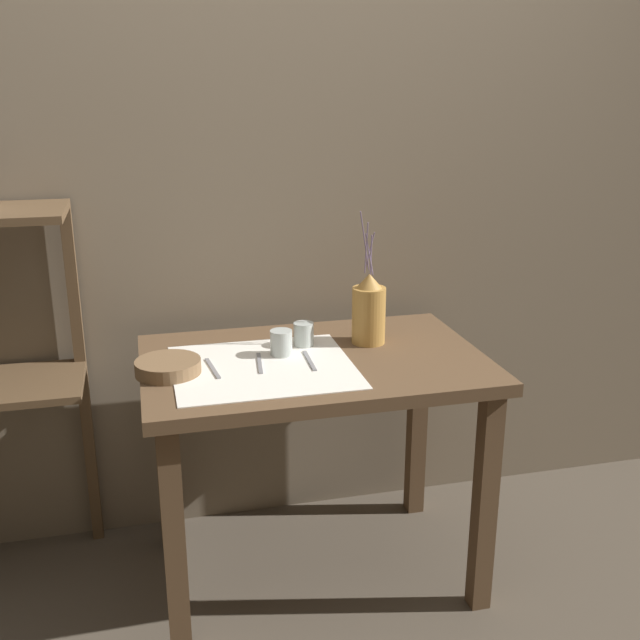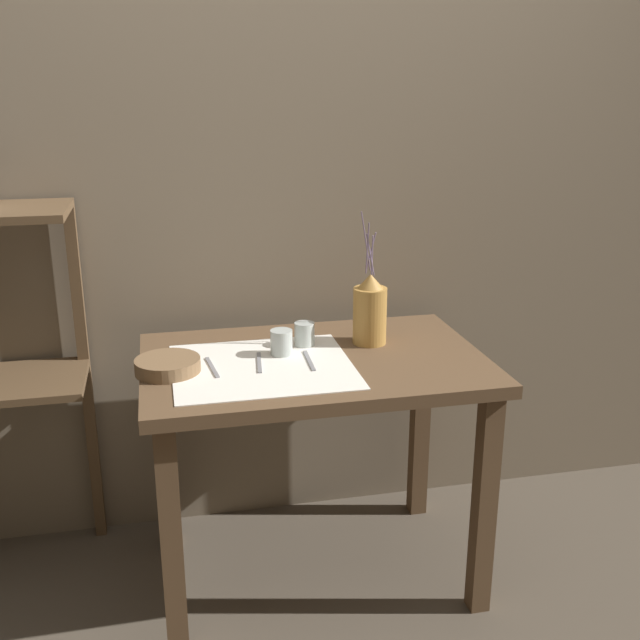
% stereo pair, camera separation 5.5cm
% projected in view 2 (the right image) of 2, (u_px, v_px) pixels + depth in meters
% --- Properties ---
extents(ground_plane, '(12.00, 12.00, 0.00)m').
position_uv_depth(ground_plane, '(315.00, 571.00, 2.52)').
color(ground_plane, brown).
extents(stone_wall_back, '(7.00, 0.06, 2.40)m').
position_uv_depth(stone_wall_back, '(286.00, 196.00, 2.58)').
color(stone_wall_back, '#7A6B56').
rests_on(stone_wall_back, ground_plane).
extents(wooden_table, '(1.04, 0.69, 0.77)m').
position_uv_depth(wooden_table, '(314.00, 395.00, 2.33)').
color(wooden_table, brown).
rests_on(wooden_table, ground_plane).
extents(wooden_shelf_unit, '(0.49, 0.34, 1.22)m').
position_uv_depth(wooden_shelf_unit, '(0.00, 326.00, 2.33)').
color(wooden_shelf_unit, brown).
rests_on(wooden_shelf_unit, ground_plane).
extents(linen_cloth, '(0.53, 0.48, 0.00)m').
position_uv_depth(linen_cloth, '(262.00, 366.00, 2.22)').
color(linen_cloth, white).
rests_on(linen_cloth, wooden_table).
extents(pitcher_with_flowers, '(0.11, 0.11, 0.43)m').
position_uv_depth(pitcher_with_flowers, '(370.00, 311.00, 2.39)').
color(pitcher_with_flowers, '#B7843D').
rests_on(pitcher_with_flowers, wooden_table).
extents(wooden_bowl, '(0.19, 0.19, 0.04)m').
position_uv_depth(wooden_bowl, '(168.00, 366.00, 2.17)').
color(wooden_bowl, brown).
rests_on(wooden_bowl, wooden_table).
extents(glass_tumbler_near, '(0.07, 0.07, 0.08)m').
position_uv_depth(glass_tumbler_near, '(281.00, 342.00, 2.30)').
color(glass_tumbler_near, '#B7C1BC').
rests_on(glass_tumbler_near, wooden_table).
extents(glass_tumbler_far, '(0.06, 0.06, 0.07)m').
position_uv_depth(glass_tumbler_far, '(304.00, 334.00, 2.38)').
color(glass_tumbler_far, '#B7C1BC').
rests_on(glass_tumbler_far, wooden_table).
extents(fork_outer, '(0.03, 0.17, 0.00)m').
position_uv_depth(fork_outer, '(212.00, 367.00, 2.20)').
color(fork_outer, gray).
rests_on(fork_outer, wooden_table).
extents(fork_inner, '(0.03, 0.17, 0.00)m').
position_uv_depth(fork_inner, '(259.00, 362.00, 2.24)').
color(fork_inner, gray).
rests_on(fork_inner, wooden_table).
extents(knife_center, '(0.02, 0.17, 0.00)m').
position_uv_depth(knife_center, '(309.00, 360.00, 2.25)').
color(knife_center, gray).
rests_on(knife_center, wooden_table).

